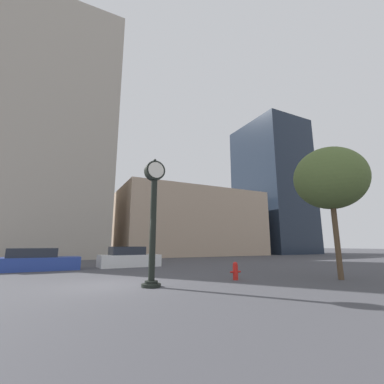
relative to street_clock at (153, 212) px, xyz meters
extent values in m
plane|color=#424247|center=(-1.42, 1.08, -2.78)|extent=(200.00, 200.00, 0.00)
cube|color=#ADA393|center=(-4.75, 25.08, 12.19)|extent=(12.92, 12.00, 29.94)
cube|color=tan|center=(13.75, 25.08, 1.83)|extent=(20.38, 12.00, 9.21)
cube|color=#1E2838|center=(30.76, 25.08, 9.04)|extent=(9.45, 12.00, 23.63)
cylinder|color=black|center=(0.00, 0.00, -2.72)|extent=(0.72, 0.72, 0.12)
cylinder|color=black|center=(0.00, 0.00, -2.61)|extent=(0.48, 0.48, 0.10)
cylinder|color=black|center=(0.00, 0.00, -0.65)|extent=(0.24, 0.24, 3.81)
cylinder|color=black|center=(0.00, 0.00, 1.64)|extent=(0.78, 0.35, 0.78)
cylinder|color=white|center=(0.00, -0.18, 1.64)|extent=(0.64, 0.02, 0.64)
cylinder|color=white|center=(0.00, 0.18, 1.64)|extent=(0.64, 0.02, 0.64)
sphere|color=black|center=(0.00, 0.00, 2.08)|extent=(0.12, 0.12, 0.12)
cube|color=#28429E|center=(-4.26, 8.97, -2.39)|extent=(4.75, 1.82, 0.77)
cube|color=#232833|center=(-4.49, 8.97, -1.73)|extent=(2.61, 1.60, 0.54)
cube|color=silver|center=(1.33, 9.11, -2.36)|extent=(4.24, 2.00, 0.82)
cube|color=#232833|center=(1.13, 9.09, -1.67)|extent=(2.36, 1.68, 0.56)
cylinder|color=red|center=(3.92, 0.17, -2.47)|extent=(0.23, 0.23, 0.62)
sphere|color=red|center=(3.92, 0.17, -2.11)|extent=(0.22, 0.22, 0.22)
cylinder|color=red|center=(3.73, 0.17, -2.43)|extent=(0.15, 0.08, 0.08)
cylinder|color=red|center=(4.10, 0.17, -2.43)|extent=(0.15, 0.08, 0.08)
cylinder|color=brown|center=(8.16, -1.86, -0.95)|extent=(0.24, 0.24, 3.66)
ellipsoid|color=#516633|center=(8.16, -1.86, 1.87)|extent=(3.29, 3.29, 2.96)
camera|label=1|loc=(-3.11, -9.51, -1.25)|focal=24.00mm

